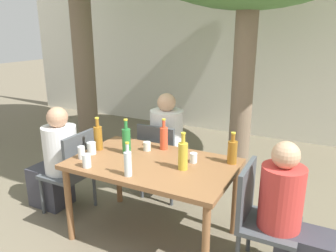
# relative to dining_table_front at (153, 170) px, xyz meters

# --- Properties ---
(ground_plane) EXTENTS (30.00, 30.00, 0.00)m
(ground_plane) POSITION_rel_dining_table_front_xyz_m (0.00, 0.00, -0.67)
(ground_plane) COLOR #706651
(cafe_building_wall) EXTENTS (10.00, 0.08, 2.80)m
(cafe_building_wall) POSITION_rel_dining_table_front_xyz_m (0.00, 3.49, 0.73)
(cafe_building_wall) COLOR silver
(cafe_building_wall) RESTS_ON ground_plane
(dining_table_front) EXTENTS (1.44, 0.89, 0.76)m
(dining_table_front) POSITION_rel_dining_table_front_xyz_m (0.00, 0.00, 0.00)
(dining_table_front) COLOR brown
(dining_table_front) RESTS_ON ground_plane
(patio_chair_0) EXTENTS (0.44, 0.44, 0.89)m
(patio_chair_0) POSITION_rel_dining_table_front_xyz_m (-0.95, 0.00, -0.17)
(patio_chair_0) COLOR #474C51
(patio_chair_0) RESTS_ON ground_plane
(patio_chair_1) EXTENTS (0.44, 0.44, 0.89)m
(patio_chair_1) POSITION_rel_dining_table_front_xyz_m (0.95, 0.00, -0.17)
(patio_chair_1) COLOR #474C51
(patio_chair_1) RESTS_ON ground_plane
(patio_chair_2) EXTENTS (0.44, 0.44, 0.89)m
(patio_chair_2) POSITION_rel_dining_table_front_xyz_m (-0.29, 0.68, -0.17)
(patio_chair_2) COLOR #474C51
(patio_chair_2) RESTS_ON ground_plane
(person_seated_0) EXTENTS (0.57, 0.35, 1.13)m
(person_seated_0) POSITION_rel_dining_table_front_xyz_m (-1.19, -0.00, -0.17)
(person_seated_0) COLOR #383842
(person_seated_0) RESTS_ON ground_plane
(person_seated_1) EXTENTS (0.56, 0.32, 1.12)m
(person_seated_1) POSITION_rel_dining_table_front_xyz_m (1.19, -0.00, -0.18)
(person_seated_1) COLOR #383842
(person_seated_1) RESTS_ON ground_plane
(person_seated_2) EXTENTS (0.37, 0.59, 1.20)m
(person_seated_2) POSITION_rel_dining_table_front_xyz_m (-0.29, 0.91, -0.13)
(person_seated_2) COLOR #383842
(person_seated_2) RESTS_ON ground_plane
(green_bottle_0) EXTENTS (0.08, 0.08, 0.33)m
(green_bottle_0) POSITION_rel_dining_table_front_xyz_m (-0.32, 0.07, 0.21)
(green_bottle_0) COLOR #287A38
(green_bottle_0) RESTS_ON dining_table_front
(amber_bottle_1) EXTENTS (0.08, 0.08, 0.32)m
(amber_bottle_1) POSITION_rel_dining_table_front_xyz_m (-0.62, 0.03, 0.21)
(amber_bottle_1) COLOR #9E661E
(amber_bottle_1) RESTS_ON dining_table_front
(amber_bottle_2) EXTENTS (0.08, 0.08, 0.28)m
(amber_bottle_2) POSITION_rel_dining_table_front_xyz_m (0.63, 0.29, 0.19)
(amber_bottle_2) COLOR #9E661E
(amber_bottle_2) RESTS_ON dining_table_front
(soda_bottle_3) EXTENTS (0.08, 0.08, 0.31)m
(soda_bottle_3) POSITION_rel_dining_table_front_xyz_m (-0.06, 0.33, 0.20)
(soda_bottle_3) COLOR #DB4C2D
(soda_bottle_3) RESTS_ON dining_table_front
(oil_cruet_4) EXTENTS (0.08, 0.08, 0.32)m
(oil_cruet_4) POSITION_rel_dining_table_front_xyz_m (0.30, -0.02, 0.21)
(oil_cruet_4) COLOR gold
(oil_cruet_4) RESTS_ON dining_table_front
(water_bottle_5) EXTENTS (0.06, 0.06, 0.28)m
(water_bottle_5) POSITION_rel_dining_table_front_xyz_m (-0.03, -0.33, 0.19)
(water_bottle_5) COLOR silver
(water_bottle_5) RESTS_ON dining_table_front
(drinking_glass_0) EXTENTS (0.07, 0.07, 0.09)m
(drinking_glass_0) POSITION_rel_dining_table_front_xyz_m (-0.19, 0.22, 0.13)
(drinking_glass_0) COLOR silver
(drinking_glass_0) RESTS_ON dining_table_front
(drinking_glass_1) EXTENTS (0.08, 0.08, 0.11)m
(drinking_glass_1) POSITION_rel_dining_table_front_xyz_m (-0.60, -0.09, 0.14)
(drinking_glass_1) COLOR silver
(drinking_glass_1) RESTS_ON dining_table_front
(drinking_glass_2) EXTENTS (0.07, 0.07, 0.12)m
(drinking_glass_2) POSITION_rel_dining_table_front_xyz_m (-0.44, -0.35, 0.14)
(drinking_glass_2) COLOR white
(drinking_glass_2) RESTS_ON dining_table_front
(drinking_glass_3) EXTENTS (0.07, 0.07, 0.09)m
(drinking_glass_3) POSITION_rel_dining_table_front_xyz_m (0.33, 0.15, 0.13)
(drinking_glass_3) COLOR white
(drinking_glass_3) RESTS_ON dining_table_front
(drinking_glass_4) EXTENTS (0.06, 0.06, 0.12)m
(drinking_glass_4) POSITION_rel_dining_table_front_xyz_m (-0.61, -0.23, 0.14)
(drinking_glass_4) COLOR white
(drinking_glass_4) RESTS_ON dining_table_front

